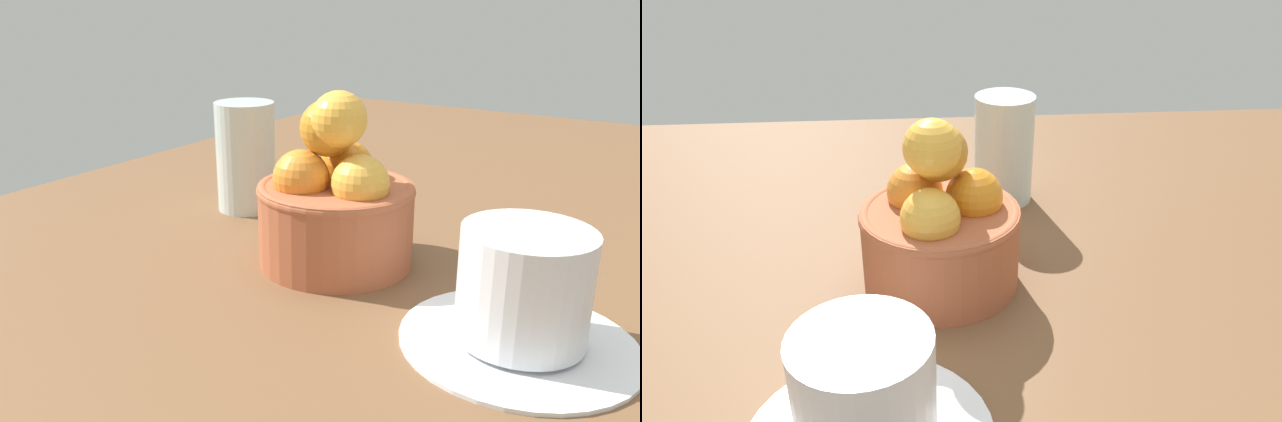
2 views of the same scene
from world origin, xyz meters
The scene contains 4 objects.
ground_plane centered at (0.00, 0.00, -2.48)cm, with size 158.19×83.95×4.97cm, color brown.
terracotta_bowl centered at (0.00, -0.02, 5.36)cm, with size 13.26×13.26×14.81cm.
coffee_cup centered at (5.28, 17.28, 3.46)cm, with size 15.61×15.61×8.07cm.
water_glass centered at (-7.37, -15.47, 5.69)cm, with size 6.19×6.19×11.37cm, color silver.
Camera 1 is at (43.96, 26.46, 22.21)cm, focal length 36.28 mm.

